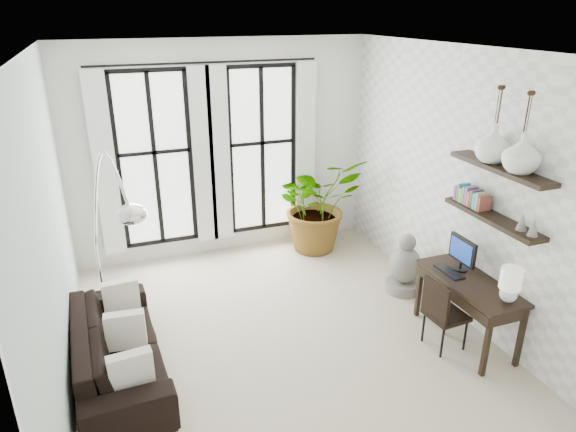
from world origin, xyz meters
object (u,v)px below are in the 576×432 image
desk_chair (441,310)px  desk (473,287)px  sofa (118,347)px  plant (317,204)px  arc_lamp (107,197)px  buddha (405,267)px

desk_chair → desk: bearing=-7.8°
sofa → plant: bearing=-58.7°
desk → arc_lamp: arc_lamp is taller
desk → arc_lamp: bearing=158.4°
sofa → plant: plant is taller
desk → buddha: size_ratio=1.55×
buddha → plant: bearing=108.7°
sofa → buddha: 3.73m
sofa → desk: size_ratio=1.64×
sofa → desk_chair: 3.48m
desk → desk_chair: bearing=176.1°
arc_lamp → buddha: (3.60, -0.20, -1.39)m
plant → buddha: plant is taller
sofa → arc_lamp: (0.10, 0.62, 1.43)m
sofa → buddha: buddha is taller
desk → sofa: bearing=167.6°
plant → arc_lamp: bearing=-154.2°
arc_lamp → buddha: arc_lamp is taller
desk → desk_chair: size_ratio=1.54×
desk → buddha: desk is taller
desk → arc_lamp: (-3.64, 1.44, 1.02)m
sofa → plant: size_ratio=1.43×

